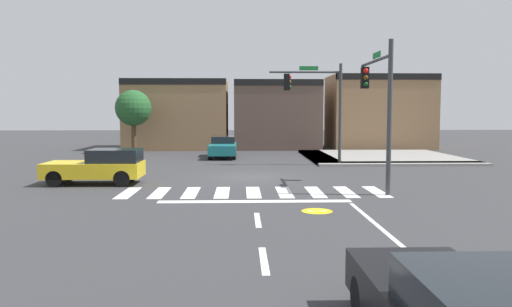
{
  "coord_description": "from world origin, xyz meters",
  "views": [
    {
      "loc": [
        -0.48,
        -23.97,
        3.17
      ],
      "look_at": [
        0.28,
        1.36,
        1.03
      ],
      "focal_mm": 35.38,
      "sensor_mm": 36.0,
      "label": 1
    }
  ],
  "objects_px": {
    "roadside_tree": "(133,108)",
    "car_teal": "(223,147)",
    "traffic_signal_northeast": "(317,96)",
    "traffic_signal_southeast": "(378,93)",
    "car_yellow": "(100,166)"
  },
  "relations": [
    {
      "from": "traffic_signal_northeast",
      "to": "car_teal",
      "type": "height_order",
      "value": "traffic_signal_northeast"
    },
    {
      "from": "traffic_signal_southeast",
      "to": "car_teal",
      "type": "bearing_deg",
      "value": 25.54
    },
    {
      "from": "car_teal",
      "to": "roadside_tree",
      "type": "bearing_deg",
      "value": -116.77
    },
    {
      "from": "traffic_signal_northeast",
      "to": "car_yellow",
      "type": "xyz_separation_m",
      "value": [
        -10.55,
        -7.42,
        -3.24
      ]
    },
    {
      "from": "car_teal",
      "to": "car_yellow",
      "type": "height_order",
      "value": "car_yellow"
    },
    {
      "from": "traffic_signal_northeast",
      "to": "roadside_tree",
      "type": "height_order",
      "value": "traffic_signal_northeast"
    },
    {
      "from": "traffic_signal_southeast",
      "to": "roadside_tree",
      "type": "xyz_separation_m",
      "value": [
        -13.57,
        17.61,
        -0.55
      ]
    },
    {
      "from": "roadside_tree",
      "to": "car_teal",
      "type": "bearing_deg",
      "value": -26.77
    },
    {
      "from": "traffic_signal_northeast",
      "to": "car_teal",
      "type": "xyz_separation_m",
      "value": [
        -5.65,
        5.2,
        -3.29
      ]
    },
    {
      "from": "traffic_signal_northeast",
      "to": "traffic_signal_southeast",
      "type": "xyz_separation_m",
      "value": [
        1.13,
        -8.99,
        -0.1
      ]
    },
    {
      "from": "car_yellow",
      "to": "roadside_tree",
      "type": "distance_m",
      "value": 16.36
    },
    {
      "from": "car_teal",
      "to": "roadside_tree",
      "type": "distance_m",
      "value": 8.05
    },
    {
      "from": "traffic_signal_northeast",
      "to": "traffic_signal_southeast",
      "type": "height_order",
      "value": "traffic_signal_northeast"
    },
    {
      "from": "traffic_signal_northeast",
      "to": "car_yellow",
      "type": "distance_m",
      "value": 13.3
    },
    {
      "from": "traffic_signal_southeast",
      "to": "car_teal",
      "type": "distance_m",
      "value": 16.04
    }
  ]
}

